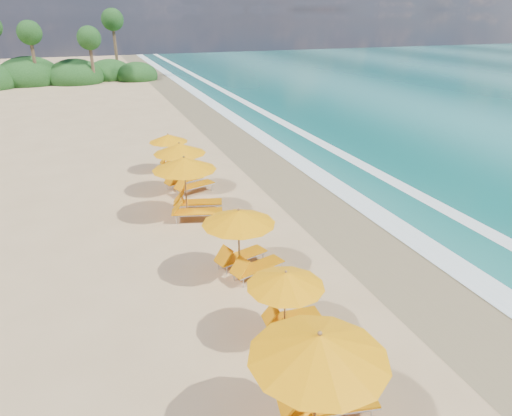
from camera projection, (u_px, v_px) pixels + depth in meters
name	position (u px, v px, depth m)	size (l,w,h in m)	color
ground	(256.00, 237.00, 17.46)	(160.00, 160.00, 0.00)	tan
wet_sand	(349.00, 222.00, 18.72)	(4.00, 160.00, 0.01)	olive
surf_foam	(405.00, 212.00, 19.56)	(4.00, 160.00, 0.01)	white
station_0	(327.00, 381.00, 8.68)	(3.19, 3.04, 2.66)	olive
station_1	(291.00, 300.00, 11.75)	(2.25, 2.10, 2.01)	olive
station_2	(244.00, 237.00, 14.60)	(2.94, 2.87, 2.33)	olive
station_3	(190.00, 183.00, 18.70)	(3.23, 3.13, 2.60)	olive
station_4	(184.00, 164.00, 21.37)	(3.08, 3.02, 2.41)	olive
station_5	(172.00, 150.00, 24.25)	(2.19, 2.02, 2.04)	olive
treeline	(39.00, 75.00, 53.25)	(25.80, 8.80, 9.74)	#163D14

